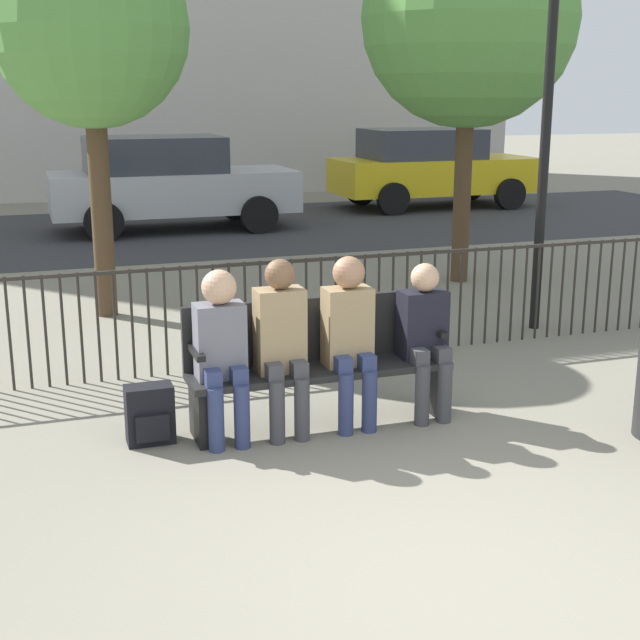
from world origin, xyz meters
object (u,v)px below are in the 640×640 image
at_px(park_bench, 316,357).
at_px(seated_person_0, 222,345).
at_px(seated_person_3, 425,332).
at_px(parked_car_0, 168,182).
at_px(parked_car_1, 431,167).
at_px(lamp_post, 549,77).
at_px(tree_1, 469,19).
at_px(seated_person_2, 350,331).
at_px(seated_person_1, 282,338).
at_px(backpack, 150,415).
at_px(tree_0, 90,31).

bearing_deg(park_bench, seated_person_0, -169.93).
distance_m(seated_person_3, parked_car_0, 9.85).
bearing_deg(parked_car_1, lamp_post, -109.31).
height_order(seated_person_3, tree_1, tree_1).
bearing_deg(parked_car_1, tree_1, -112.70).
bearing_deg(parked_car_1, seated_person_2, -118.25).
height_order(seated_person_1, lamp_post, lamp_post).
distance_m(park_bench, lamp_post, 4.04).
height_order(park_bench, parked_car_0, parked_car_0).
distance_m(backpack, tree_0, 4.72).
height_order(park_bench, parked_car_1, parked_car_1).
bearing_deg(lamp_post, backpack, -156.41).
xyz_separation_m(seated_person_3, tree_1, (2.55, 4.33, 2.56)).
xyz_separation_m(seated_person_2, tree_1, (3.14, 4.33, 2.51)).
distance_m(lamp_post, parked_car_1, 9.94).
height_order(tree_0, lamp_post, tree_0).
bearing_deg(parked_car_1, seated_person_3, -115.83).
distance_m(seated_person_3, backpack, 2.08).
height_order(tree_1, parked_car_0, tree_1).
xyz_separation_m(seated_person_0, seated_person_2, (0.94, 0.00, 0.01)).
distance_m(park_bench, tree_0, 4.68).
bearing_deg(parked_car_1, tree_0, -135.37).
xyz_separation_m(lamp_post, parked_car_1, (3.24, 9.25, -1.67)).
bearing_deg(seated_person_2, lamp_post, 35.14).
distance_m(seated_person_0, tree_1, 6.46).
relative_size(seated_person_3, tree_1, 0.26).
relative_size(backpack, tree_0, 0.10).
height_order(parked_car_0, parked_car_1, same).
xyz_separation_m(backpack, tree_1, (4.57, 4.21, 3.02)).
relative_size(seated_person_2, tree_1, 0.28).
distance_m(backpack, parked_car_0, 9.90).
height_order(seated_person_1, seated_person_2, seated_person_1).
distance_m(seated_person_0, seated_person_3, 1.53).
relative_size(seated_person_1, tree_0, 0.32).
bearing_deg(backpack, seated_person_2, -4.74).
relative_size(backpack, parked_car_0, 0.10).
relative_size(park_bench, lamp_post, 0.50).
bearing_deg(seated_person_1, parked_car_0, 85.12).
distance_m(seated_person_0, seated_person_1, 0.43).
relative_size(seated_person_3, tree_0, 0.29).
bearing_deg(backpack, park_bench, 0.42).
height_order(seated_person_3, tree_0, tree_0).
xyz_separation_m(seated_person_1, parked_car_1, (6.53, 11.21, 0.14)).
xyz_separation_m(seated_person_1, parked_car_0, (0.84, 9.84, 0.14)).
height_order(tree_1, parked_car_1, tree_1).
xyz_separation_m(seated_person_1, lamp_post, (3.29, 1.96, 1.81)).
distance_m(seated_person_1, parked_car_0, 9.88).
distance_m(backpack, parked_car_1, 13.38).
xyz_separation_m(park_bench, tree_1, (3.35, 4.20, 2.72)).
xyz_separation_m(tree_1, lamp_post, (-0.36, -2.37, -0.71)).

